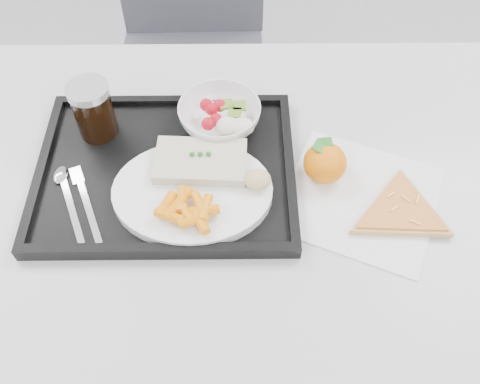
{
  "coord_description": "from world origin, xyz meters",
  "views": [
    {
      "loc": [
        0.02,
        -0.27,
        1.49
      ],
      "look_at": [
        0.02,
        0.28,
        0.77
      ],
      "focal_mm": 40.0,
      "sensor_mm": 36.0,
      "label": 1
    }
  ],
  "objects": [
    {
      "name": "carrot_pile",
      "position": [
        -0.06,
        0.22,
        0.8
      ],
      "size": [
        0.11,
        0.09,
        0.02
      ],
      "color": "orange",
      "rests_on": "dinner_plate"
    },
    {
      "name": "dinner_plate",
      "position": [
        -0.06,
        0.27,
        0.77
      ],
      "size": [
        0.27,
        0.27,
        0.02
      ],
      "color": "white",
      "rests_on": "tray"
    },
    {
      "name": "table",
      "position": [
        0.0,
        0.3,
        0.68
      ],
      "size": [
        1.2,
        0.8,
        0.75
      ],
      "color": "silver",
      "rests_on": "ground"
    },
    {
      "name": "salad_bowl",
      "position": [
        -0.01,
        0.44,
        0.79
      ],
      "size": [
        0.15,
        0.15,
        0.05
      ],
      "color": "white",
      "rests_on": "tray"
    },
    {
      "name": "salad_contents",
      "position": [
        0.0,
        0.41,
        0.8
      ],
      "size": [
        0.1,
        0.08,
        0.03
      ],
      "color": "#B10C1B",
      "rests_on": "salad_bowl"
    },
    {
      "name": "fish_fillet",
      "position": [
        -0.04,
        0.33,
        0.79
      ],
      "size": [
        0.16,
        0.1,
        0.03
      ],
      "color": "beige",
      "rests_on": "dinner_plate"
    },
    {
      "name": "tray",
      "position": [
        -0.11,
        0.33,
        0.76
      ],
      "size": [
        0.45,
        0.35,
        0.03
      ],
      "color": "black",
      "rests_on": "table"
    },
    {
      "name": "napkin",
      "position": [
        0.23,
        0.27,
        0.75
      ],
      "size": [
        0.32,
        0.32,
        0.0
      ],
      "color": "white",
      "rests_on": "table"
    },
    {
      "name": "tangerine",
      "position": [
        0.17,
        0.33,
        0.79
      ],
      "size": [
        0.09,
        0.09,
        0.07
      ],
      "color": "#DC4E0A",
      "rests_on": "napkin"
    },
    {
      "name": "cutlery",
      "position": [
        -0.26,
        0.28,
        0.77
      ],
      "size": [
        0.11,
        0.17,
        0.01
      ],
      "color": "silver",
      "rests_on": "tray"
    },
    {
      "name": "chair",
      "position": [
        -0.11,
        1.03,
        0.54
      ],
      "size": [
        0.43,
        0.43,
        0.93
      ],
      "color": "#3B3C43",
      "rests_on": "ground"
    },
    {
      "name": "pizza_slice",
      "position": [
        0.29,
        0.24,
        0.76
      ],
      "size": [
        0.26,
        0.26,
        0.02
      ],
      "color": "tan",
      "rests_on": "napkin"
    },
    {
      "name": "cola_glass",
      "position": [
        -0.24,
        0.43,
        0.82
      ],
      "size": [
        0.07,
        0.07,
        0.11
      ],
      "color": "black",
      "rests_on": "tray"
    },
    {
      "name": "bread_roll",
      "position": [
        0.05,
        0.28,
        0.8
      ],
      "size": [
        0.05,
        0.04,
        0.03
      ],
      "color": "tan",
      "rests_on": "dinner_plate"
    }
  ]
}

